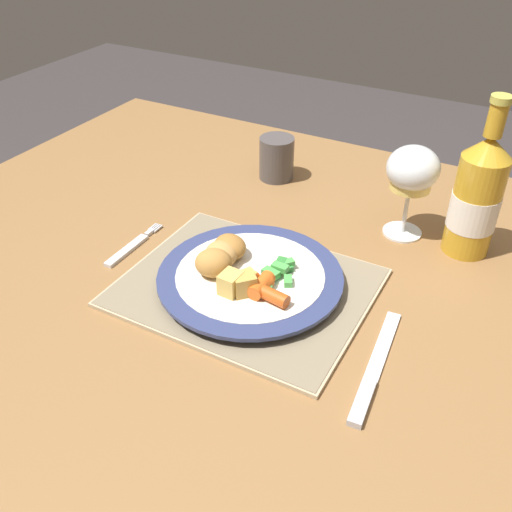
# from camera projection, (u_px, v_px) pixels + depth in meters

# --- Properties ---
(dining_table) EXTENTS (1.21, 1.00, 0.74)m
(dining_table) POSITION_uv_depth(u_px,v_px,m) (243.00, 308.00, 0.93)
(dining_table) COLOR olive
(dining_table) RESTS_ON ground
(placemat) EXTENTS (0.35, 0.28, 0.01)m
(placemat) POSITION_uv_depth(u_px,v_px,m) (246.00, 287.00, 0.82)
(placemat) COLOR tan
(placemat) RESTS_ON dining_table
(dinner_plate) EXTENTS (0.27, 0.27, 0.02)m
(dinner_plate) POSITION_uv_depth(u_px,v_px,m) (250.00, 279.00, 0.82)
(dinner_plate) COLOR white
(dinner_plate) RESTS_ON placemat
(breaded_croquettes) EXTENTS (0.07, 0.11, 0.04)m
(breaded_croquettes) POSITION_uv_depth(u_px,v_px,m) (221.00, 255.00, 0.82)
(breaded_croquettes) COLOR #B77F3D
(breaded_croquettes) RESTS_ON dinner_plate
(green_beans_pile) EXTENTS (0.05, 0.08, 0.02)m
(green_beans_pile) POSITION_uv_depth(u_px,v_px,m) (279.00, 272.00, 0.80)
(green_beans_pile) COLOR #4CA84C
(green_beans_pile) RESTS_ON dinner_plate
(glazed_carrots) EXTENTS (0.09, 0.05, 0.02)m
(glazed_carrots) POSITION_uv_depth(u_px,v_px,m) (259.00, 287.00, 0.77)
(glazed_carrots) COLOR #CC5119
(glazed_carrots) RESTS_ON dinner_plate
(fork) EXTENTS (0.02, 0.13, 0.01)m
(fork) POSITION_uv_depth(u_px,v_px,m) (131.00, 247.00, 0.91)
(fork) COLOR silver
(fork) RESTS_ON dining_table
(table_knife) EXTENTS (0.04, 0.21, 0.01)m
(table_knife) POSITION_uv_depth(u_px,v_px,m) (372.00, 374.00, 0.69)
(table_knife) COLOR silver
(table_knife) RESTS_ON dining_table
(wine_glass) EXTENTS (0.08, 0.08, 0.15)m
(wine_glass) POSITION_uv_depth(u_px,v_px,m) (412.00, 173.00, 0.88)
(wine_glass) COLOR silver
(wine_glass) RESTS_ON dining_table
(bottle) EXTENTS (0.07, 0.07, 0.25)m
(bottle) POSITION_uv_depth(u_px,v_px,m) (477.00, 197.00, 0.85)
(bottle) COLOR gold
(bottle) RESTS_ON dining_table
(roast_potatoes) EXTENTS (0.05, 0.05, 0.03)m
(roast_potatoes) POSITION_uv_depth(u_px,v_px,m) (240.00, 283.00, 0.77)
(roast_potatoes) COLOR gold
(roast_potatoes) RESTS_ON dinner_plate
(drinking_cup) EXTENTS (0.07, 0.07, 0.08)m
(drinking_cup) POSITION_uv_depth(u_px,v_px,m) (277.00, 157.00, 1.08)
(drinking_cup) COLOR #4C4747
(drinking_cup) RESTS_ON dining_table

